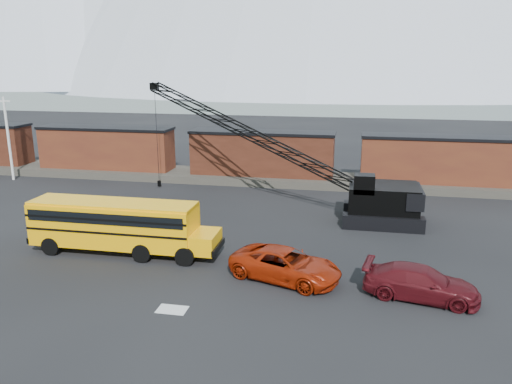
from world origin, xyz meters
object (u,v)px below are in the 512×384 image
maroon_suv (421,283)px  crawler_crane (249,134)px  red_pickup (286,265)px  school_bus (119,224)px

maroon_suv → crawler_crane: 19.70m
red_pickup → maroon_suv: bearing=-78.8°
school_bus → red_pickup: 10.52m
red_pickup → crawler_crane: crawler_crane is taller
school_bus → maroon_suv: (17.09, -2.73, -0.99)m
school_bus → crawler_crane: (5.39, 12.36, 3.87)m
school_bus → maroon_suv: bearing=-9.1°
school_bus → crawler_crane: 14.03m
red_pickup → crawler_crane: 15.79m
maroon_suv → school_bus: bearing=91.3°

